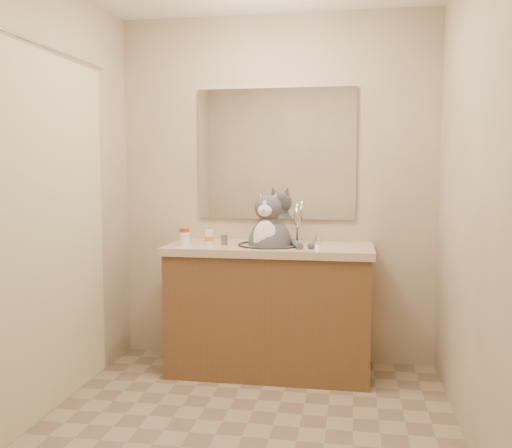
{
  "coord_description": "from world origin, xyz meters",
  "views": [
    {
      "loc": [
        0.54,
        -2.7,
        1.33
      ],
      "look_at": [
        -0.04,
        0.65,
        1.02
      ],
      "focal_mm": 40.0,
      "sensor_mm": 36.0,
      "label": 1
    }
  ],
  "objects": [
    {
      "name": "room",
      "position": [
        0.0,
        0.0,
        1.2
      ],
      "size": [
        2.22,
        2.52,
        2.42
      ],
      "color": "gray",
      "rests_on": "ground"
    },
    {
      "name": "vanity",
      "position": [
        0.0,
        0.96,
        0.44
      ],
      "size": [
        1.34,
        0.59,
        1.12
      ],
      "color": "brown",
      "rests_on": "ground"
    },
    {
      "name": "mirror",
      "position": [
        0.0,
        1.24,
        1.45
      ],
      "size": [
        1.1,
        0.02,
        0.9
      ],
      "primitive_type": "cube",
      "color": "white",
      "rests_on": "room"
    },
    {
      "name": "shower_curtain",
      "position": [
        -1.05,
        0.1,
        1.03
      ],
      "size": [
        0.02,
        1.3,
        1.93
      ],
      "color": "beige",
      "rests_on": "ground"
    },
    {
      "name": "cat",
      "position": [
        -0.0,
        0.95,
        0.88
      ],
      "size": [
        0.4,
        0.38,
        0.58
      ],
      "rotation": [
        0.0,
        0.0,
        -0.16
      ],
      "color": "#4D4D53",
      "rests_on": "vanity"
    },
    {
      "name": "pill_bottle_redcap",
      "position": [
        -0.55,
        0.86,
        0.91
      ],
      "size": [
        0.08,
        0.08,
        0.11
      ],
      "rotation": [
        0.0,
        0.0,
        -0.35
      ],
      "color": "white",
      "rests_on": "vanity"
    },
    {
      "name": "pill_bottle_orange",
      "position": [
        -0.4,
        0.91,
        0.9
      ],
      "size": [
        0.07,
        0.07,
        0.1
      ],
      "rotation": [
        0.0,
        0.0,
        -0.31
      ],
      "color": "white",
      "rests_on": "vanity"
    },
    {
      "name": "grey_canister",
      "position": [
        -0.29,
        0.91,
        0.88
      ],
      "size": [
        0.05,
        0.05,
        0.07
      ],
      "rotation": [
        0.0,
        0.0,
        0.25
      ],
      "color": "slate",
      "rests_on": "vanity"
    }
  ]
}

